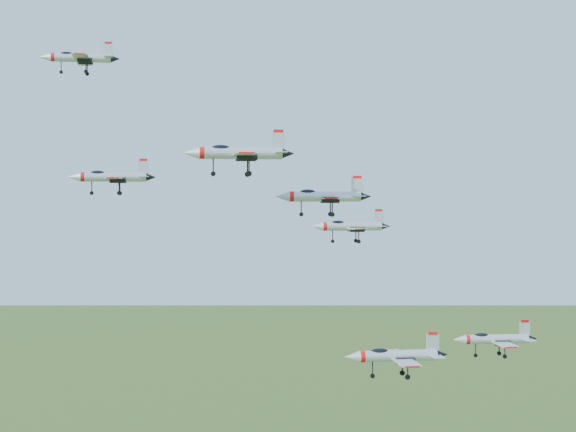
{
  "coord_description": "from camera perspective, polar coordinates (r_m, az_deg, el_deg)",
  "views": [
    {
      "loc": [
        3.46,
        -102.42,
        130.97
      ],
      "look_at": [
        8.55,
        -1.84,
        129.02
      ],
      "focal_mm": 50.0,
      "sensor_mm": 36.0,
      "label": 1
    }
  ],
  "objects": [
    {
      "name": "jet_lead",
      "position": [
        115.98,
        -14.66,
        10.84
      ],
      "size": [
        10.96,
        9.11,
        2.93
      ],
      "rotation": [
        0.0,
        0.0,
        0.11
      ],
      "color": "#B7BDC5"
    },
    {
      "name": "jet_left_high",
      "position": [
        100.3,
        -12.47,
        2.74
      ],
      "size": [
        10.7,
        8.89,
        2.86
      ],
      "rotation": [
        0.0,
        0.0,
        0.1
      ],
      "color": "#B7BDC5"
    },
    {
      "name": "jet_right_high",
      "position": [
        89.15,
        -3.61,
        4.5
      ],
      "size": [
        12.5,
        10.35,
        3.34
      ],
      "rotation": [
        0.0,
        0.0,
        0.08
      ],
      "color": "#B7BDC5"
    },
    {
      "name": "jet_left_low",
      "position": [
        104.71,
        4.42,
        -0.72
      ],
      "size": [
        10.53,
        8.7,
        2.81
      ],
      "rotation": [
        0.0,
        0.0,
        0.06
      ],
      "color": "#B7BDC5"
    },
    {
      "name": "jet_right_low",
      "position": [
        93.58,
        2.44,
        1.41
      ],
      "size": [
        11.31,
        9.29,
        3.03
      ],
      "rotation": [
        0.0,
        0.0,
        0.01
      ],
      "color": "#B7BDC5"
    },
    {
      "name": "jet_trail",
      "position": [
        103.51,
        7.62,
        -9.8
      ],
      "size": [
        13.53,
        11.21,
        3.62
      ],
      "rotation": [
        0.0,
        0.0,
        0.08
      ],
      "color": "#B7BDC5"
    },
    {
      "name": "jet_extra",
      "position": [
        113.92,
        14.44,
        -8.46
      ],
      "size": [
        11.89,
        9.8,
        3.18
      ],
      "rotation": [
        0.0,
        0.0,
        0.04
      ],
      "color": "#B7BDC5"
    }
  ]
}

